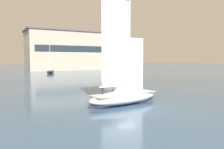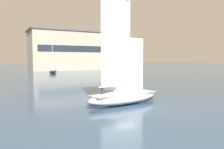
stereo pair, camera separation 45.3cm
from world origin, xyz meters
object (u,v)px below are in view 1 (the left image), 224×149
at_px(channel_buoy, 136,82).
at_px(sailboat_moored_mid_channel, 50,71).
at_px(tree_shore_center, 105,49).
at_px(sailboat_moored_near_marina, 112,76).
at_px(sailboat_main, 124,95).

bearing_deg(channel_buoy, sailboat_moored_mid_channel, 97.41).
xyz_separation_m(sailboat_moored_mid_channel, channel_buoy, (5.88, -45.21, -0.06)).
xyz_separation_m(tree_shore_center, channel_buoy, (-27.53, -66.21, -9.78)).
distance_m(sailboat_moored_near_marina, channel_buoy, 15.81).
distance_m(sailboat_moored_mid_channel, channel_buoy, 45.59).
bearing_deg(tree_shore_center, channel_buoy, -112.58).
height_order(sailboat_moored_mid_channel, channel_buoy, sailboat_moored_mid_channel).
relative_size(sailboat_main, sailboat_moored_mid_channel, 1.15).
distance_m(tree_shore_center, sailboat_moored_near_marina, 57.12).
bearing_deg(sailboat_moored_mid_channel, sailboat_main, -95.13).
height_order(tree_shore_center, sailboat_main, tree_shore_center).
height_order(sailboat_moored_near_marina, sailboat_moored_mid_channel, sailboat_moored_mid_channel).
distance_m(sailboat_main, channel_buoy, 17.50).
xyz_separation_m(sailboat_moored_near_marina, sailboat_moored_mid_channel, (-9.05, 29.72, 0.12)).
distance_m(sailboat_main, sailboat_moored_near_marina, 32.32).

